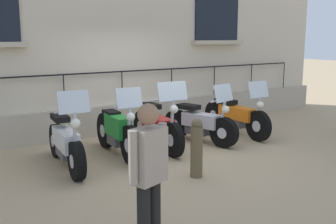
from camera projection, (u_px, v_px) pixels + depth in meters
The scene contains 8 objects.
ground_plane at pixel (167, 151), 8.03m from camera, with size 60.00×60.00×0.00m, color tan.
motorcycle_white at pixel (66, 144), 6.96m from camera, with size 2.06×0.62×1.43m.
motorcycle_green at pixel (117, 132), 7.64m from camera, with size 2.01×0.58×1.38m.
motorcycle_red at pixel (157, 127), 8.13m from camera, with size 2.03×0.73×1.43m.
motorcycle_silver at pixel (200, 124), 8.62m from camera, with size 1.87×0.79×1.31m.
motorcycle_orange at pixel (236, 116), 9.32m from camera, with size 2.18×0.62×1.31m.
bollard at pixel (197, 148), 6.49m from camera, with size 0.20×0.20×0.97m.
pedestrian_walking at pixel (149, 172), 4.07m from camera, with size 0.32×0.51×1.61m.
Camera 1 is at (6.47, -4.26, 2.26)m, focal length 43.04 mm.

